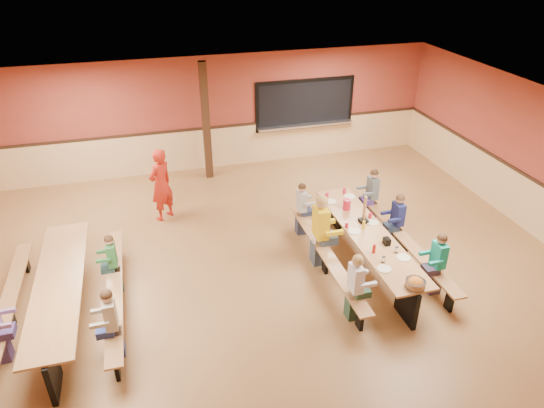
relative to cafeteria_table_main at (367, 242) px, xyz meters
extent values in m
plane|color=brown|center=(-2.07, 0.29, -0.53)|extent=(12.00, 12.00, 0.00)
cube|color=#953A2B|center=(-2.07, 5.29, 0.97)|extent=(12.00, 0.04, 3.00)
cube|color=#953A2B|center=(3.93, 0.29, 0.97)|extent=(0.04, 10.00, 3.00)
cube|color=white|center=(-2.07, 0.29, 2.47)|extent=(12.00, 10.00, 0.04)
cube|color=black|center=(0.53, 5.26, 1.02)|extent=(2.60, 0.06, 1.20)
cube|color=silver|center=(0.53, 5.17, 0.45)|extent=(2.70, 0.28, 0.06)
cube|color=black|center=(-2.27, 4.69, 0.97)|extent=(0.18, 0.18, 3.00)
cube|color=#A77242|center=(0.00, 0.00, 0.19)|extent=(0.75, 3.60, 0.04)
cube|color=black|center=(0.00, -1.55, -0.18)|extent=(0.08, 0.60, 0.70)
cube|color=black|center=(0.00, 1.55, -0.18)|extent=(0.08, 0.60, 0.70)
cube|color=#A77242|center=(-0.83, 0.00, -0.09)|extent=(0.26, 3.60, 0.04)
cube|color=black|center=(-0.83, 0.00, -0.32)|extent=(0.06, 0.18, 0.41)
cube|color=#A77242|center=(0.83, 0.00, -0.09)|extent=(0.26, 3.60, 0.04)
cube|color=black|center=(0.83, 0.00, -0.32)|extent=(0.06, 0.18, 0.41)
cube|color=#A77242|center=(-5.43, 0.01, 0.19)|extent=(0.75, 3.60, 0.04)
cube|color=black|center=(-5.43, -1.54, -0.18)|extent=(0.08, 0.60, 0.70)
cube|color=black|center=(-5.43, 1.56, -0.18)|extent=(0.08, 0.60, 0.70)
cube|color=#A77242|center=(-6.26, 0.01, -0.09)|extent=(0.26, 3.60, 0.04)
cube|color=black|center=(-6.26, 0.01, -0.32)|extent=(0.06, 0.18, 0.41)
cube|color=#A77242|center=(-4.61, 0.01, -0.09)|extent=(0.26, 3.60, 0.04)
cube|color=black|center=(-4.61, 0.01, -0.32)|extent=(0.06, 0.18, 0.41)
imported|color=red|center=(-3.58, 2.86, 0.30)|extent=(0.72, 0.69, 1.66)
cylinder|color=red|center=(-0.04, 0.93, 0.32)|extent=(0.16, 0.16, 0.22)
cube|color=black|center=(0.14, -0.45, 0.28)|extent=(0.10, 0.14, 0.13)
cylinder|color=yellow|center=(-0.03, 0.14, 0.30)|extent=(0.06, 0.06, 0.17)
cylinder|color=#B2140F|center=(-0.19, -0.62, 0.30)|extent=(0.06, 0.06, 0.17)
cube|color=black|center=(0.07, 0.38, 0.24)|extent=(0.16, 0.16, 0.06)
cube|color=#A77242|center=(0.07, 0.38, 0.52)|extent=(0.02, 0.09, 0.50)
camera|label=1|loc=(-3.78, -6.85, 5.11)|focal=32.00mm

